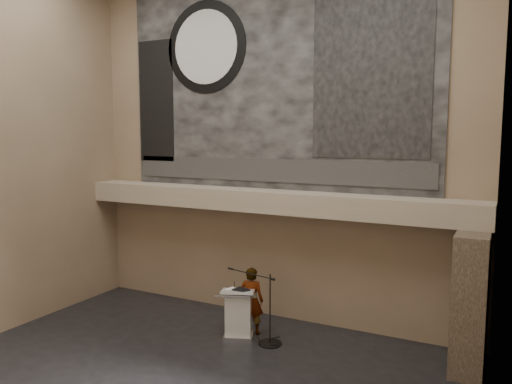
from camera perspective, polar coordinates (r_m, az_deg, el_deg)
The scene contains 17 objects.
wall_back at distance 12.13m, azimuth 1.74°, elevation 5.33°, with size 10.00×0.02×8.50m, color #78654C.
wall_right at distance 6.95m, azimuth 25.45°, elevation 3.65°, with size 0.02×8.00×8.50m, color #78654C.
soffit at distance 11.87m, azimuth 0.88°, elevation -1.00°, with size 10.00×0.80×0.50m, color #9F917B.
sprinkler_left at distance 12.65m, azimuth -5.73°, elevation -1.83°, with size 0.04×0.04×0.06m, color #B2893D.
sprinkler_right at distance 11.16m, azimuth 9.55°, elevation -3.04°, with size 0.04×0.04×0.06m, color #B2893D.
banner at distance 12.15m, azimuth 1.70°, elevation 12.18°, with size 8.00×0.05×5.00m, color black.
banner_text_strip at distance 12.09m, azimuth 1.58°, elevation 2.48°, with size 7.76×0.02×0.55m, color #2C2C2C.
banner_clock_rim at distance 13.12m, azimuth -5.77°, elevation 16.15°, with size 2.30×2.30×0.02m, color black.
banner_clock_face at distance 13.10m, azimuth -5.82°, elevation 16.16°, with size 1.84×1.84×0.02m, color silver.
banner_building_print at distance 11.30m, azimuth 12.95°, elevation 12.93°, with size 2.60×0.02×3.60m, color black.
banner_brick_print at distance 13.90m, azimuth -11.33°, elevation 10.12°, with size 1.10×0.02×3.20m, color black.
stone_pier at distance 10.60m, azimuth 23.31°, elevation -11.38°, with size 0.60×1.40×2.70m, color #423428.
lectern at distance 11.43m, azimuth -2.03°, elevation -13.73°, with size 0.86×0.75×1.14m.
binder at distance 11.18m, azimuth -1.72°, elevation -11.14°, with size 0.32×0.26×0.04m, color black.
papers at distance 11.32m, azimuth -2.80°, elevation -10.99°, with size 0.19×0.26×0.01m, color white.
speaker_person at distance 11.59m, azimuth -0.53°, elevation -12.29°, with size 0.56×0.37×1.54m, color silver.
mic_stand at distance 11.24m, azimuth 1.43°, elevation -15.82°, with size 1.47×0.57×1.56m.
Camera 1 is at (5.22, -6.94, 4.54)m, focal length 35.00 mm.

